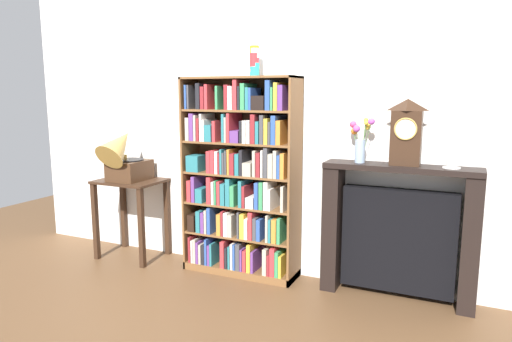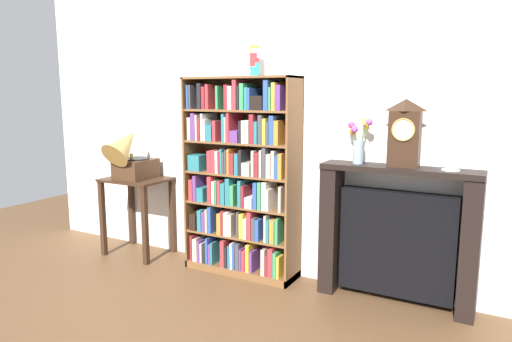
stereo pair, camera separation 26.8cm
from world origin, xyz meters
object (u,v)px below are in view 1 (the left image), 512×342
bookshelf (240,183)px  teacup_with_saucer (452,165)px  cup_stack (255,61)px  fireplace_mantel (398,233)px  gramophone (124,156)px  side_table_left (131,200)px  flower_vase (360,141)px  mantel_clock (406,132)px

bookshelf → teacup_with_saucer: bookshelf is taller
cup_stack → fireplace_mantel: cup_stack is taller
gramophone → bookshelf: bearing=7.2°
bookshelf → fireplace_mantel: 1.30m
fireplace_mantel → bookshelf: bearing=-177.5°
side_table_left → flower_vase: bearing=2.9°
gramophone → side_table_left: bearing=90.0°
cup_stack → side_table_left: cup_stack is taller
gramophone → fireplace_mantel: gramophone is taller
cup_stack → fireplace_mantel: bearing=1.8°
fireplace_mantel → teacup_with_saucer: 0.63m
bookshelf → gramophone: bookshelf is taller
gramophone → mantel_clock: 2.40m
cup_stack → teacup_with_saucer: bearing=0.6°
bookshelf → teacup_with_saucer: (1.60, 0.03, 0.25)m
cup_stack → fireplace_mantel: size_ratio=0.21×
bookshelf → teacup_with_saucer: size_ratio=13.34×
flower_vase → cup_stack: bearing=-178.6°
teacup_with_saucer → cup_stack: bearing=-179.4°
cup_stack → mantel_clock: size_ratio=0.50×
fireplace_mantel → mantel_clock: bearing=-45.3°
bookshelf → side_table_left: bearing=-176.5°
fireplace_mantel → flower_vase: size_ratio=3.31×
gramophone → teacup_with_saucer: 2.69m
gramophone → flower_vase: (2.06, 0.18, 0.21)m
mantel_clock → teacup_with_saucer: size_ratio=3.81×
gramophone → flower_vase: flower_vase is taller
teacup_with_saucer → flower_vase: bearing=179.7°
gramophone → mantel_clock: size_ratio=1.14×
flower_vase → bookshelf: bearing=-177.8°
cup_stack → side_table_left: bearing=-176.1°
bookshelf → side_table_left: size_ratio=2.25×
bookshelf → mantel_clock: (1.29, 0.03, 0.46)m
bookshelf → fireplace_mantel: (1.27, 0.05, -0.29)m
cup_stack → side_table_left: size_ratio=0.32×
bookshelf → fireplace_mantel: size_ratio=1.50×
side_table_left → gramophone: bearing=-90.0°
teacup_with_saucer → bookshelf: bearing=-178.8°
mantel_clock → teacup_with_saucer: mantel_clock is taller
gramophone → teacup_with_saucer: size_ratio=4.35×
cup_stack → teacup_with_saucer: 1.64m
bookshelf → fireplace_mantel: bearing=2.5°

